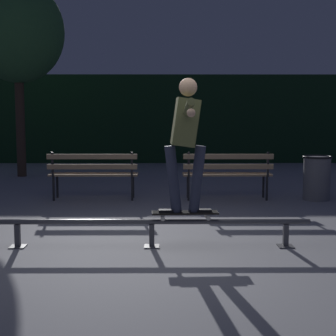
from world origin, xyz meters
The scene contains 9 objects.
ground_plane centered at (0.00, 0.00, 0.00)m, with size 90.00×90.00×0.00m, color gray.
hedge_backdrop centered at (0.00, 10.61, 1.36)m, with size 24.00×1.20×2.73m, color black.
grind_rail centered at (0.00, 0.20, 0.25)m, with size 3.73×0.18×0.33m.
skateboard centered at (0.39, 0.20, 0.41)m, with size 0.79×0.24×0.09m.
skateboarder centered at (0.39, 0.20, 1.34)m, with size 0.62×1.41×1.56m.
park_bench_leftmost centered at (-1.14, 3.41, 0.54)m, with size 1.60×0.42×0.88m.
park_bench_left_center centered at (1.28, 3.41, 0.54)m, with size 1.60×0.42×0.88m.
tree_far_left centered at (-3.39, 6.80, 3.49)m, with size 2.23×2.23×4.74m.
trash_can centered at (2.90, 3.42, 0.41)m, with size 0.52×0.52×0.80m.
Camera 1 is at (0.16, -5.64, 1.59)m, focal length 54.08 mm.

